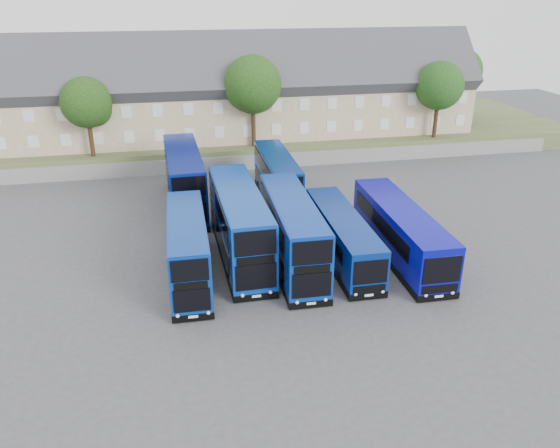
{
  "coord_description": "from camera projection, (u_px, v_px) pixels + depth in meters",
  "views": [
    {
      "loc": [
        -6.5,
        -29.25,
        17.45
      ],
      "look_at": [
        0.49,
        4.67,
        2.2
      ],
      "focal_mm": 35.0,
      "sensor_mm": 36.0,
      "label": 1
    }
  ],
  "objects": [
    {
      "name": "tree_east",
      "position": [
        440.0,
        87.0,
        58.07
      ],
      "size": [
        5.12,
        5.12,
        8.16
      ],
      "color": "#382314",
      "rests_on": "earth_bank"
    },
    {
      "name": "tree_mid",
      "position": [
        254.0,
        87.0,
        54.55
      ],
      "size": [
        5.76,
        5.76,
        9.18
      ],
      "color": "#382314",
      "rests_on": "earth_bank"
    },
    {
      "name": "retaining_wall",
      "position": [
        237.0,
        163.0,
        55.66
      ],
      "size": [
        70.0,
        0.4,
        1.5
      ],
      "primitive_type": "cube",
      "color": "slate",
      "rests_on": "ground"
    },
    {
      "name": "terrace_row",
      "position": [
        228.0,
        94.0,
        58.69
      ],
      "size": [
        54.0,
        10.4,
        11.2
      ],
      "color": "tan",
      "rests_on": "earth_bank"
    },
    {
      "name": "coach_east_a",
      "position": [
        342.0,
        238.0,
        37.32
      ],
      "size": [
        2.6,
        11.58,
        3.16
      ],
      "rotation": [
        0.0,
        0.0,
        -0.01
      ],
      "color": "navy",
      "rests_on": "ground"
    },
    {
      "name": "dd_rear_right",
      "position": [
        277.0,
        180.0,
        46.79
      ],
      "size": [
        2.57,
        10.6,
        4.2
      ],
      "rotation": [
        0.0,
        0.0,
        -0.01
      ],
      "color": "navy",
      "rests_on": "ground"
    },
    {
      "name": "coach_east_b",
      "position": [
        400.0,
        233.0,
        37.7
      ],
      "size": [
        2.93,
        12.84,
        3.5
      ],
      "rotation": [
        0.0,
        0.0,
        -0.02
      ],
      "color": "#080BA0",
      "rests_on": "ground"
    },
    {
      "name": "dd_front_mid",
      "position": [
        240.0,
        226.0,
        37.12
      ],
      "size": [
        3.03,
        12.22,
        4.83
      ],
      "rotation": [
        0.0,
        0.0,
        0.02
      ],
      "color": "#08379E",
      "rests_on": "ground"
    },
    {
      "name": "dd_rear_left",
      "position": [
        185.0,
        180.0,
        45.85
      ],
      "size": [
        3.07,
        12.17,
        4.81
      ],
      "rotation": [
        0.0,
        0.0,
        0.02
      ],
      "color": "navy",
      "rests_on": "ground"
    },
    {
      "name": "earth_bank",
      "position": [
        226.0,
        136.0,
        64.53
      ],
      "size": [
        80.0,
        20.0,
        2.0
      ],
      "primitive_type": "cube",
      "color": "brown",
      "rests_on": "ground"
    },
    {
      "name": "ground",
      "position": [
        287.0,
        286.0,
        34.45
      ],
      "size": [
        120.0,
        120.0,
        0.0
      ],
      "primitive_type": "plane",
      "color": "#46464B",
      "rests_on": "ground"
    },
    {
      "name": "tree_far",
      "position": [
        460.0,
        73.0,
        65.31
      ],
      "size": [
        5.44,
        5.44,
        8.67
      ],
      "color": "#382314",
      "rests_on": "earth_bank"
    },
    {
      "name": "tree_west",
      "position": [
        88.0,
        104.0,
        51.55
      ],
      "size": [
        4.8,
        4.8,
        7.65
      ],
      "color": "#382314",
      "rests_on": "earth_bank"
    },
    {
      "name": "dd_front_right",
      "position": [
        292.0,
        234.0,
        36.19
      ],
      "size": [
        2.93,
        11.59,
        4.58
      ],
      "rotation": [
        0.0,
        0.0,
        -0.03
      ],
      "color": "#082E98",
      "rests_on": "ground"
    },
    {
      "name": "dd_front_left",
      "position": [
        188.0,
        250.0,
        34.49
      ],
      "size": [
        2.53,
        10.42,
        4.12
      ],
      "rotation": [
        0.0,
        0.0,
        -0.01
      ],
      "color": "navy",
      "rests_on": "ground"
    }
  ]
}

